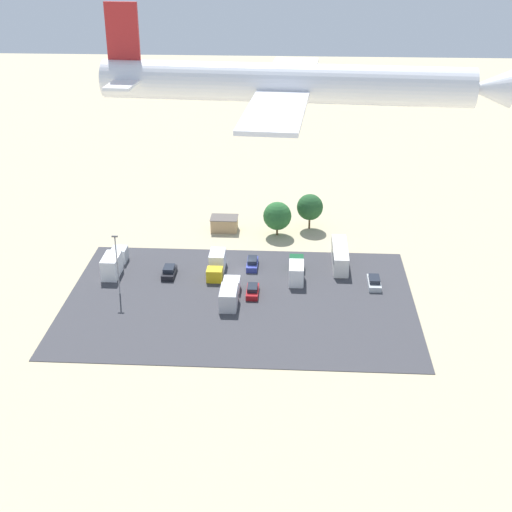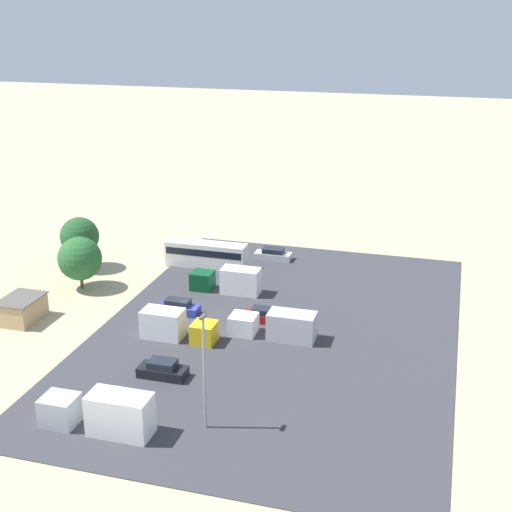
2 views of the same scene
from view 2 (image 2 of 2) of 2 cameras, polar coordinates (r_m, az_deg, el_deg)
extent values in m
plane|color=tan|center=(76.35, -5.47, -5.12)|extent=(400.00, 400.00, 0.00)
cube|color=#38383D|center=(73.56, 1.72, -6.01)|extent=(52.63, 35.72, 0.08)
cube|color=tan|center=(79.40, -18.24, -4.11)|extent=(4.77, 3.50, 2.45)
cube|color=#59514C|center=(78.91, -18.34, -3.26)|extent=(5.01, 3.74, 0.12)
cube|color=silver|center=(90.45, -3.99, 0.11)|extent=(2.41, 10.39, 3.16)
cube|color=black|center=(90.27, -4.00, 0.45)|extent=(2.45, 9.98, 0.88)
cube|color=maroon|center=(75.40, 0.62, -4.93)|extent=(1.81, 4.45, 0.86)
cube|color=#1E232D|center=(75.09, 0.63, -4.42)|extent=(1.52, 2.49, 0.63)
cube|color=black|center=(65.44, -7.47, -9.17)|extent=(1.98, 4.41, 0.92)
cube|color=#1E232D|center=(65.06, -7.50, -8.55)|extent=(1.66, 2.47, 0.68)
cube|color=navy|center=(77.68, -6.25, -4.25)|extent=(1.78, 4.67, 0.94)
cube|color=#1E232D|center=(77.36, -6.27, -3.70)|extent=(1.49, 2.61, 0.69)
cube|color=#ADB2B7|center=(93.27, 1.38, 0.01)|extent=(1.95, 4.79, 0.85)
cube|color=#1E232D|center=(93.02, 1.38, 0.44)|extent=(1.64, 2.68, 0.63)
cube|color=#0C4723|center=(83.65, -4.31, -1.96)|extent=(2.31, 2.50, 2.11)
cube|color=white|center=(82.05, -1.22, -2.01)|extent=(2.31, 4.44, 3.01)
cube|color=silver|center=(72.59, -1.01, -5.47)|extent=(2.54, 2.66, 1.97)
cube|color=#B2B2B7|center=(71.23, 2.88, -5.64)|extent=(2.54, 4.73, 2.82)
cube|color=#ADB2B7|center=(60.12, -15.39, -11.79)|extent=(2.52, 2.80, 2.37)
cube|color=white|center=(57.52, -10.81, -12.35)|extent=(2.52, 4.98, 3.39)
cube|color=gold|center=(70.94, -4.17, -6.14)|extent=(2.48, 2.32, 2.02)
cube|color=white|center=(72.26, -7.45, -5.37)|extent=(2.48, 4.12, 2.89)
cylinder|color=brown|center=(92.53, -13.78, -0.26)|extent=(0.36, 0.36, 2.47)
sphere|color=#235128|center=(91.56, -13.94, 1.53)|extent=(4.84, 4.84, 4.84)
cylinder|color=brown|center=(86.31, -13.77, -1.96)|extent=(0.36, 0.36, 1.81)
sphere|color=#28602D|center=(85.33, -13.92, -0.20)|extent=(5.12, 5.12, 5.12)
cylinder|color=gray|center=(55.85, -4.15, -9.44)|extent=(0.20, 0.20, 9.46)
cube|color=#4C4C51|center=(53.64, -4.28, -4.85)|extent=(0.90, 0.28, 0.20)
camera|label=1|loc=(108.08, 68.19, 19.15)|focal=50.00mm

